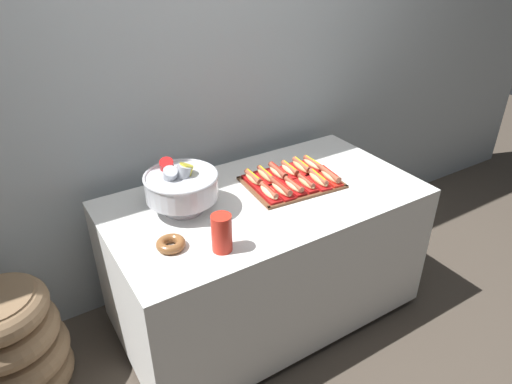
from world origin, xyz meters
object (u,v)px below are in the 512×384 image
(hot_dog_0, at_px, (268,193))
(hot_dog_7, at_px, (266,176))
(hot_dog_4, at_px, (318,180))
(hot_dog_8, at_px, (278,172))
(hot_dog_1, at_px, (281,189))
(punch_bowl, at_px, (181,185))
(hot_dog_9, at_px, (290,170))
(hot_dog_11, at_px, (313,164))
(hot_dog_5, at_px, (330,176))
(hot_dog_3, at_px, (306,183))
(hot_dog_6, at_px, (253,179))
(floor_vase, at_px, (11,344))
(donut, at_px, (171,244))
(buffet_table, at_px, (265,254))
(cup_stack, at_px, (222,233))
(serving_tray, at_px, (292,183))
(hot_dog_10, at_px, (301,167))
(hot_dog_2, at_px, (294,186))

(hot_dog_0, bearing_deg, hot_dog_7, 60.91)
(hot_dog_4, distance_m, hot_dog_7, 0.28)
(hot_dog_4, distance_m, hot_dog_8, 0.22)
(hot_dog_1, bearing_deg, punch_bowl, 163.62)
(punch_bowl, bearing_deg, hot_dog_4, -12.74)
(hot_dog_9, distance_m, hot_dog_11, 0.15)
(hot_dog_5, bearing_deg, hot_dog_3, 175.35)
(hot_dog_1, distance_m, hot_dog_9, 0.22)
(hot_dog_4, distance_m, hot_dog_9, 0.18)
(hot_dog_0, xyz_separation_m, hot_dog_6, (0.01, 0.16, 0.00))
(floor_vase, xyz_separation_m, hot_dog_9, (1.52, -0.10, 0.55))
(punch_bowl, distance_m, donut, 0.33)
(hot_dog_0, bearing_deg, buffet_table, 81.73)
(cup_stack, bearing_deg, hot_dog_8, 35.58)
(serving_tray, bearing_deg, hot_dog_10, 31.61)
(hot_dog_1, bearing_deg, serving_tray, 31.61)
(hot_dog_5, height_order, hot_dog_9, hot_dog_5)
(hot_dog_1, relative_size, hot_dog_5, 0.98)
(hot_dog_2, relative_size, punch_bowl, 0.45)
(hot_dog_0, relative_size, donut, 1.36)
(hot_dog_2, bearing_deg, hot_dog_0, 175.35)
(buffet_table, distance_m, hot_dog_0, 0.41)
(hot_dog_0, distance_m, cup_stack, 0.47)
(hot_dog_8, xyz_separation_m, cup_stack, (-0.56, -0.40, 0.05))
(hot_dog_4, distance_m, hot_dog_11, 0.18)
(hot_dog_7, height_order, hot_dog_8, hot_dog_8)
(punch_bowl, bearing_deg, hot_dog_6, 4.07)
(hot_dog_5, bearing_deg, serving_tray, 151.60)
(hot_dog_4, relative_size, hot_dog_7, 1.00)
(hot_dog_4, bearing_deg, buffet_table, 169.44)
(floor_vase, relative_size, donut, 8.66)
(serving_tray, distance_m, hot_dog_0, 0.21)
(serving_tray, relative_size, hot_dog_6, 3.03)
(serving_tray, xyz_separation_m, hot_dog_1, (-0.12, -0.07, 0.03))
(hot_dog_6, relative_size, donut, 1.32)
(hot_dog_6, distance_m, donut, 0.65)
(hot_dog_3, bearing_deg, hot_dog_2, 175.35)
(hot_dog_11, bearing_deg, hot_dog_4, -119.09)
(hot_dog_2, height_order, hot_dog_10, hot_dog_10)
(hot_dog_9, bearing_deg, cup_stack, -148.14)
(donut, bearing_deg, cup_stack, -35.34)
(hot_dog_5, height_order, hot_dog_7, hot_dog_5)
(serving_tray, distance_m, hot_dog_7, 0.14)
(hot_dog_3, relative_size, donut, 1.24)
(hot_dog_9, distance_m, donut, 0.85)
(floor_vase, relative_size, serving_tray, 2.16)
(hot_dog_1, xyz_separation_m, hot_dog_3, (0.15, -0.01, -0.00))
(hot_dog_1, xyz_separation_m, hot_dog_7, (0.01, 0.16, -0.00))
(hot_dog_7, distance_m, hot_dog_11, 0.30)
(serving_tray, xyz_separation_m, hot_dog_7, (-0.11, 0.09, 0.03))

